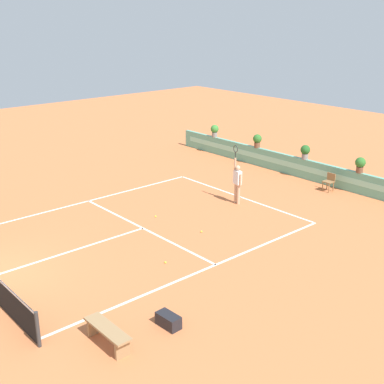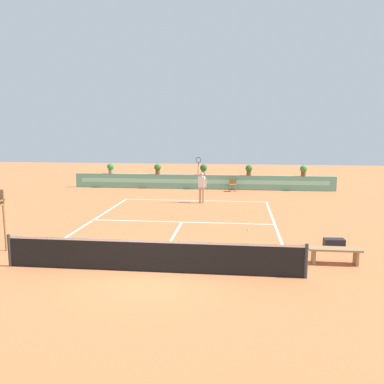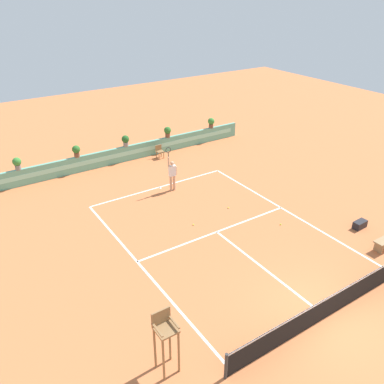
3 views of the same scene
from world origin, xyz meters
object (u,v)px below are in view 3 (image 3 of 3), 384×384
at_px(tennis_player, 172,173).
at_px(tennis_ball_by_sideline, 228,208).
at_px(tennis_ball_near_baseline, 193,225).
at_px(potted_plant_far_left, 17,163).
at_px(ball_kid_chair, 159,151).
at_px(gear_bag, 360,224).
at_px(potted_plant_right, 168,131).
at_px(potted_plant_left, 76,150).
at_px(umpire_chair, 165,335).
at_px(tennis_ball_mid_court, 281,224).
at_px(potted_plant_centre, 125,140).
at_px(potted_plant_far_right, 211,122).

height_order(tennis_player, tennis_ball_by_sideline, tennis_player).
height_order(tennis_ball_near_baseline, potted_plant_far_left, potted_plant_far_left).
xyz_separation_m(ball_kid_chair, gear_bag, (3.72, -12.67, -0.30)).
bearing_deg(gear_bag, potted_plant_far_left, 132.58).
height_order(potted_plant_far_left, potted_plant_right, same).
height_order(tennis_ball_near_baseline, potted_plant_left, potted_plant_left).
bearing_deg(tennis_ball_by_sideline, umpire_chair, -138.64).
xyz_separation_m(tennis_player, potted_plant_left, (-3.55, 5.22, 0.36)).
bearing_deg(tennis_ball_mid_court, gear_bag, -37.08).
distance_m(potted_plant_centre, potted_plant_far_right, 6.70).
xyz_separation_m(umpire_chair, ball_kid_chair, (7.81, 14.39, -0.86)).
distance_m(umpire_chair, potted_plant_left, 15.35).
bearing_deg(ball_kid_chair, potted_plant_left, 172.03).
bearing_deg(tennis_ball_mid_court, ball_kid_chair, 94.26).
xyz_separation_m(tennis_ball_mid_court, potted_plant_far_left, (-9.38, 11.18, 1.38)).
relative_size(umpire_chair, ball_kid_chair, 2.52).
relative_size(tennis_ball_near_baseline, potted_plant_far_left, 0.09).
bearing_deg(potted_plant_far_left, tennis_ball_near_baseline, -56.64).
xyz_separation_m(ball_kid_chair, potted_plant_right, (1.07, 0.73, 0.93)).
height_order(tennis_ball_near_baseline, tennis_ball_mid_court, same).
distance_m(umpire_chair, potted_plant_far_left, 15.15).
bearing_deg(potted_plant_centre, potted_plant_far_left, 180.00).
height_order(potted_plant_right, potted_plant_far_right, same).
relative_size(tennis_ball_near_baseline, potted_plant_far_right, 0.09).
xyz_separation_m(gear_bag, potted_plant_left, (-8.95, 13.40, 1.23)).
relative_size(potted_plant_left, potted_plant_far_right, 1.00).
relative_size(potted_plant_centre, potted_plant_far_right, 1.00).
bearing_deg(tennis_player, potted_plant_far_right, 39.36).
bearing_deg(potted_plant_far_right, tennis_ball_mid_court, -109.25).
xyz_separation_m(umpire_chair, potted_plant_right, (8.88, 15.13, 0.07)).
distance_m(tennis_ball_by_sideline, potted_plant_far_left, 11.97).
bearing_deg(potted_plant_centre, gear_bag, -66.82).
height_order(umpire_chair, potted_plant_centre, umpire_chair).
bearing_deg(tennis_ball_near_baseline, potted_plant_left, 105.65).
xyz_separation_m(tennis_player, potted_plant_far_left, (-6.92, 5.22, 0.36)).
xyz_separation_m(umpire_chair, potted_plant_far_left, (-0.79, 15.13, 0.07)).
bearing_deg(potted_plant_left, potted_plant_centre, 0.00).
xyz_separation_m(ball_kid_chair, potted_plant_left, (-5.23, 0.73, 0.93)).
relative_size(ball_kid_chair, tennis_ball_near_baseline, 12.50).
bearing_deg(ball_kid_chair, potted_plant_far_right, 8.88).
height_order(ball_kid_chair, potted_plant_left, potted_plant_left).
bearing_deg(potted_plant_right, tennis_ball_mid_court, -91.49).
bearing_deg(tennis_ball_by_sideline, potted_plant_centre, 101.20).
height_order(umpire_chair, tennis_ball_mid_court, umpire_chair).
xyz_separation_m(tennis_ball_mid_court, potted_plant_centre, (-2.80, 11.18, 1.38)).
bearing_deg(potted_plant_far_left, potted_plant_far_right, 0.00).
bearing_deg(tennis_ball_by_sideline, tennis_ball_near_baseline, -171.21).
relative_size(tennis_ball_near_baseline, tennis_ball_by_sideline, 1.00).
distance_m(tennis_ball_by_sideline, potted_plant_far_right, 10.00).
relative_size(umpire_chair, potted_plant_left, 2.96).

